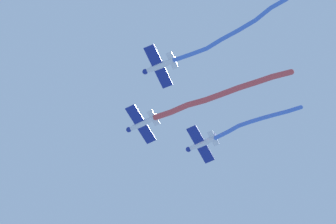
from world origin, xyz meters
TOP-DOWN VIEW (x-y plane):
  - airplane_lead at (0.64, 5.09)m, footprint 7.31×5.45m
  - smoke_trail_lead at (2.51, -8.43)m, footprint 5.16×22.65m
  - airplane_left_wing at (-6.57, -2.35)m, footprint 7.39×5.55m
  - smoke_trail_left_wing at (-5.45, -15.61)m, footprint 2.02×22.16m
  - airplane_right_wing at (8.79, -1.29)m, footprint 7.33×5.47m
  - smoke_trail_right_wing at (10.00, -11.00)m, footprint 3.70×14.78m

SIDE VIEW (x-z plane):
  - airplane_lead at x=0.64m, z-range 86.58..88.42m
  - airplane_left_wing at x=-6.57m, z-range 86.58..88.42m
  - smoke_trail_lead at x=2.51m, z-range 86.58..88.97m
  - airplane_right_wing at x=8.79m, z-range 86.88..88.72m
  - smoke_trail_right_wing at x=10.00m, z-range 87.29..90.06m
  - smoke_trail_left_wing at x=-5.45m, z-range 87.21..90.82m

